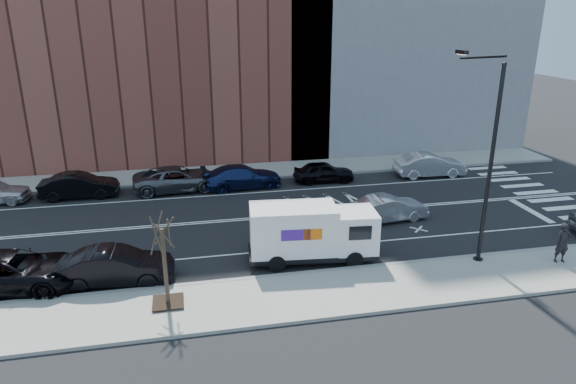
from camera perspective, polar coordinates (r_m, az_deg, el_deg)
name	(u,v)px	position (r m, az deg, el deg)	size (l,w,h in m)	color
ground	(296,215)	(29.31, 0.86, -2.60)	(120.00, 120.00, 0.00)	black
sidewalk_near	(342,292)	(21.63, 6.02, -10.96)	(44.00, 3.60, 0.15)	gray
sidewalk_far	(270,170)	(37.44, -2.06, 2.45)	(44.00, 3.60, 0.15)	gray
curb_near	(330,271)	(23.12, 4.68, -8.75)	(44.00, 0.25, 0.17)	gray
curb_far	(274,177)	(35.74, -1.57, 1.64)	(44.00, 0.25, 0.17)	gray
crosswalk	(543,196)	(36.13, 26.48, -0.39)	(3.00, 14.00, 0.01)	white
road_markings	(296,215)	(29.30, 0.86, -2.59)	(40.00, 8.60, 0.01)	white
bldg_brick	(148,12)	(42.17, -15.34, 18.78)	(26.00, 10.00, 22.00)	brown
streetlight	(486,154)	(24.22, 21.10, 4.00)	(0.44, 4.02, 9.34)	black
street_tree	(166,274)	(20.49, -13.45, -8.86)	(1.20, 1.20, 3.75)	black
fedex_van	(312,232)	(23.63, 2.63, -4.48)	(6.06, 2.57, 2.70)	black
far_parked_b	(79,186)	(34.41, -22.18, 0.67)	(1.64, 4.69, 1.55)	black
far_parked_c	(178,179)	(33.91, -12.17, 1.44)	(2.58, 5.60, 1.56)	#505258
far_parked_d	(242,176)	(33.83, -5.15, 1.73)	(2.12, 5.20, 1.51)	#16204D
far_parked_e	(324,172)	(34.97, 3.99, 2.25)	(1.65, 4.09, 1.39)	black
far_parked_f	(430,165)	(37.46, 15.47, 2.92)	(1.71, 4.89, 1.61)	silver
driving_sedan	(388,208)	(28.88, 11.09, -1.79)	(1.51, 4.34, 1.43)	#ADADB2
near_parked_rear_a	(116,267)	(23.11, -18.57, -7.86)	(1.66, 4.75, 1.57)	black
near_parked_rear_b	(11,271)	(24.38, -28.38, -7.77)	(2.65, 5.75, 1.60)	black
pedestrian	(563,243)	(26.44, 28.22, -5.00)	(0.68, 0.45, 1.88)	black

